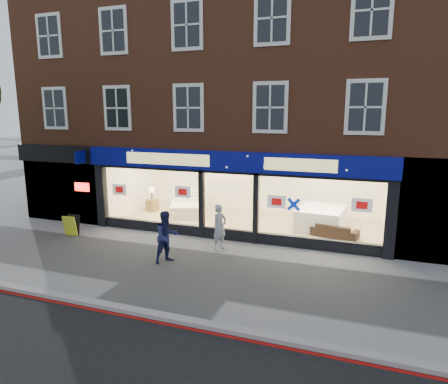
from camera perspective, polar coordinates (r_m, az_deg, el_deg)
The scene contains 12 objects.
ground at distance 12.25m, azimuth -4.24°, elevation -11.01°, with size 120.00×120.00×0.00m, color gray.
kerb_line at distance 9.78m, azimuth -12.04°, elevation -17.30°, with size 60.00×0.10×0.01m, color #8C0A07.
kerb_stone at distance 9.90m, azimuth -11.42°, elevation -16.53°, with size 60.00×0.25×0.12m, color gray.
showroom_floor at distance 16.89m, azimuth 3.08°, elevation -4.47°, with size 11.00×4.50×0.10m, color tan.
building at distance 17.99m, azimuth 4.90°, elevation 17.77°, with size 19.00×8.26×10.30m.
display_bed at distance 18.03m, azimuth -5.12°, elevation -2.29°, with size 2.21×2.41×1.11m.
bedside_table at distance 18.97m, azimuth -10.21°, elevation -1.85°, with size 0.45×0.45×0.55m, color brown.
mattress_stack at distance 16.33m, azimuth 13.74°, elevation -3.63°, with size 1.89×2.29×0.84m.
sofa at distance 15.40m, azimuth 15.53°, elevation -5.30°, with size 1.70×0.66×0.50m, color black.
a_board at distance 16.33m, azimuth -20.94°, elevation -4.49°, with size 0.53×0.34×0.81m, color #CDD726.
pedestrian_grey at distance 13.68m, azimuth -0.63°, elevation -5.06°, with size 0.57×0.38×1.58m, color #B1B3B9.
pedestrian_blue at distance 12.66m, azimuth -8.19°, elevation -6.35°, with size 0.80×0.63×1.65m, color #1B214D.
Camera 1 is at (4.69, -10.31, 4.66)m, focal length 32.00 mm.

